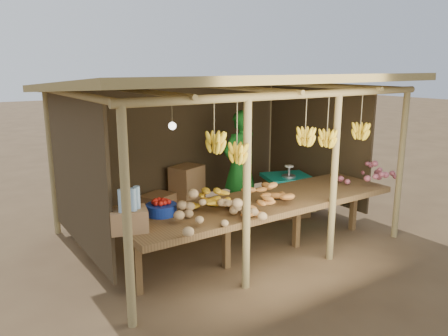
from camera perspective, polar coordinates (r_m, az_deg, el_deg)
ground at (r=6.77m, az=0.00°, el=-8.68°), size 60.00×60.00×0.00m
stall_structure at (r=6.29m, az=0.20°, el=7.67°), size 4.70×3.50×2.43m
counter at (r=5.80m, az=5.24°, el=-4.78°), size 3.90×1.05×0.80m
potato_heap at (r=4.92m, az=-1.76°, el=-5.01°), size 1.11×0.72×0.37m
sweet_potato_heap at (r=5.49m, az=5.50°, el=-3.23°), size 0.97×0.64×0.36m
onion_heap at (r=6.94m, az=18.64°, el=-0.36°), size 1.05×0.84×0.36m
banana_pile at (r=5.31m, az=-1.99°, el=-3.79°), size 0.64×0.47×0.35m
tomato_basin at (r=5.25m, az=-8.19°, el=-5.22°), size 0.36×0.36×0.19m
bottle_box at (r=4.77m, az=-12.38°, el=-5.90°), size 0.45×0.40×0.49m
vendor at (r=7.21m, az=2.07°, el=0.31°), size 0.70×0.50×1.83m
tarp_crate at (r=7.63m, az=8.14°, el=-3.32°), size 0.93×0.86×0.91m
carton_stack at (r=7.55m, az=-6.10°, el=-3.49°), size 1.21×0.59×0.83m
burlap_sacks at (r=6.89m, az=-13.94°, el=-6.72°), size 0.73×0.38×0.51m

